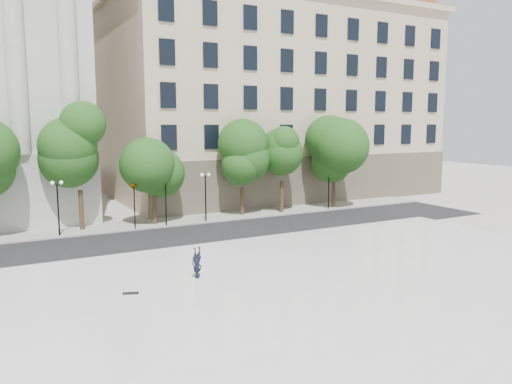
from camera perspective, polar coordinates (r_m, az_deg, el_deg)
ground at (r=20.58m, az=3.89°, el=-15.92°), size 160.00×160.00×0.00m
plaza at (r=22.89m, az=-0.23°, el=-12.78°), size 44.00×22.00×0.45m
street at (r=36.31m, az=-11.60°, el=-5.51°), size 60.00×8.00×0.02m
far_sidewalk at (r=41.95m, az=-14.02°, el=-3.72°), size 60.00×4.00×0.12m
building_east at (r=62.60m, az=0.27°, el=10.43°), size 36.00×26.15×23.00m
traffic_light_west at (r=39.71m, az=-13.80°, el=1.00°), size 1.05×1.80×4.22m
traffic_light_east at (r=40.44m, az=-10.32°, el=1.13°), size 0.82×1.68×4.16m
person_lying at (r=26.00m, az=-6.73°, el=-9.26°), size 0.94×1.70×0.44m
skateboard at (r=24.27m, az=-14.14°, el=-11.15°), size 0.74×0.42×0.07m
street_trees at (r=40.59m, az=-15.55°, el=3.12°), size 46.26×5.18×7.94m
lamp_posts at (r=40.13m, az=-13.67°, el=0.01°), size 38.42×0.28×4.55m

